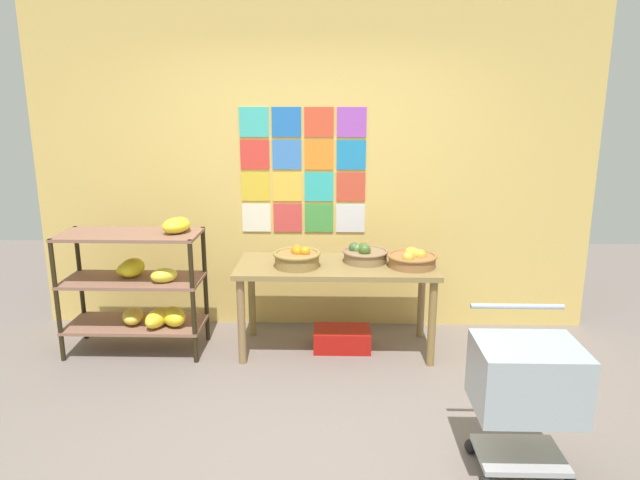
{
  "coord_description": "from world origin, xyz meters",
  "views": [
    {
      "loc": [
        0.19,
        -3.07,
        1.99
      ],
      "look_at": [
        0.09,
        0.83,
        1.02
      ],
      "focal_mm": 32.36,
      "sensor_mm": 36.0,
      "label": 1
    }
  ],
  "objects_px": {
    "shopping_cart": "(526,383)",
    "banana_shelf_unit": "(144,281)",
    "display_table": "(337,275)",
    "fruit_basket_right": "(412,259)",
    "produce_crate_under_table": "(342,339)",
    "fruit_basket_back_right": "(297,258)",
    "fruit_basket_centre": "(364,254)"
  },
  "relations": [
    {
      "from": "fruit_basket_back_right",
      "to": "banana_shelf_unit",
      "type": "bearing_deg",
      "value": 178.82
    },
    {
      "from": "banana_shelf_unit",
      "to": "fruit_basket_centre",
      "type": "xyz_separation_m",
      "value": [
        1.73,
        0.13,
        0.2
      ]
    },
    {
      "from": "display_table",
      "to": "produce_crate_under_table",
      "type": "distance_m",
      "value": 0.55
    },
    {
      "from": "banana_shelf_unit",
      "to": "produce_crate_under_table",
      "type": "bearing_deg",
      "value": 2.42
    },
    {
      "from": "fruit_basket_centre",
      "to": "shopping_cart",
      "type": "bearing_deg",
      "value": -64.41
    },
    {
      "from": "fruit_basket_back_right",
      "to": "fruit_basket_right",
      "type": "distance_m",
      "value": 0.89
    },
    {
      "from": "display_table",
      "to": "fruit_basket_right",
      "type": "distance_m",
      "value": 0.6
    },
    {
      "from": "fruit_basket_back_right",
      "to": "shopping_cart",
      "type": "distance_m",
      "value": 1.98
    },
    {
      "from": "fruit_basket_right",
      "to": "shopping_cart",
      "type": "relative_size",
      "value": 0.44
    },
    {
      "from": "banana_shelf_unit",
      "to": "fruit_basket_right",
      "type": "relative_size",
      "value": 2.85
    },
    {
      "from": "shopping_cart",
      "to": "banana_shelf_unit",
      "type": "bearing_deg",
      "value": 161.8
    },
    {
      "from": "fruit_basket_right",
      "to": "produce_crate_under_table",
      "type": "relative_size",
      "value": 0.84
    },
    {
      "from": "fruit_basket_centre",
      "to": "fruit_basket_back_right",
      "type": "xyz_separation_m",
      "value": [
        -0.52,
        -0.15,
        0.01
      ]
    },
    {
      "from": "fruit_basket_back_right",
      "to": "produce_crate_under_table",
      "type": "distance_m",
      "value": 0.79
    },
    {
      "from": "fruit_basket_centre",
      "to": "fruit_basket_back_right",
      "type": "distance_m",
      "value": 0.54
    },
    {
      "from": "banana_shelf_unit",
      "to": "fruit_basket_back_right",
      "type": "relative_size",
      "value": 2.97
    },
    {
      "from": "fruit_basket_right",
      "to": "produce_crate_under_table",
      "type": "distance_m",
      "value": 0.88
    },
    {
      "from": "banana_shelf_unit",
      "to": "produce_crate_under_table",
      "type": "height_order",
      "value": "banana_shelf_unit"
    },
    {
      "from": "fruit_basket_right",
      "to": "produce_crate_under_table",
      "type": "xyz_separation_m",
      "value": [
        -0.53,
        0.06,
        -0.7
      ]
    },
    {
      "from": "fruit_basket_right",
      "to": "produce_crate_under_table",
      "type": "bearing_deg",
      "value": 173.13
    },
    {
      "from": "fruit_basket_back_right",
      "to": "shopping_cart",
      "type": "relative_size",
      "value": 0.42
    },
    {
      "from": "produce_crate_under_table",
      "to": "shopping_cart",
      "type": "relative_size",
      "value": 0.52
    },
    {
      "from": "fruit_basket_right",
      "to": "produce_crate_under_table",
      "type": "height_order",
      "value": "fruit_basket_right"
    },
    {
      "from": "produce_crate_under_table",
      "to": "banana_shelf_unit",
      "type": "bearing_deg",
      "value": -177.58
    },
    {
      "from": "produce_crate_under_table",
      "to": "shopping_cart",
      "type": "height_order",
      "value": "shopping_cart"
    },
    {
      "from": "fruit_basket_centre",
      "to": "produce_crate_under_table",
      "type": "bearing_deg",
      "value": -160.19
    },
    {
      "from": "fruit_basket_back_right",
      "to": "fruit_basket_right",
      "type": "bearing_deg",
      "value": 1.73
    },
    {
      "from": "banana_shelf_unit",
      "to": "shopping_cart",
      "type": "height_order",
      "value": "banana_shelf_unit"
    },
    {
      "from": "banana_shelf_unit",
      "to": "fruit_basket_centre",
      "type": "distance_m",
      "value": 1.75
    },
    {
      "from": "shopping_cart",
      "to": "display_table",
      "type": "bearing_deg",
      "value": 135.21
    },
    {
      "from": "fruit_basket_centre",
      "to": "shopping_cart",
      "type": "xyz_separation_m",
      "value": [
        0.78,
        -1.62,
        -0.25
      ]
    },
    {
      "from": "fruit_basket_back_right",
      "to": "fruit_basket_right",
      "type": "relative_size",
      "value": 0.96
    }
  ]
}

